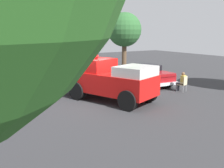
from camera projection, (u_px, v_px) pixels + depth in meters
ground_plane at (99, 102)px, 14.50m from camera, size 60.00×60.00×0.00m
vintage_fire_truck at (109, 80)px, 14.56m from camera, size 4.19×6.33×2.59m
classic_hot_rod at (148, 74)px, 19.08m from camera, size 2.17×4.47×1.46m
lawn_chair_near_truck at (184, 83)px, 16.76m from camera, size 0.63×0.62×1.02m
lawn_chair_by_car at (50, 90)px, 14.75m from camera, size 0.69×0.69×1.02m
spectator_seated at (182, 81)px, 16.82m from camera, size 0.52×0.62×1.29m
oak_tree_distant at (124, 30)px, 26.38m from camera, size 3.49×3.49×5.79m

